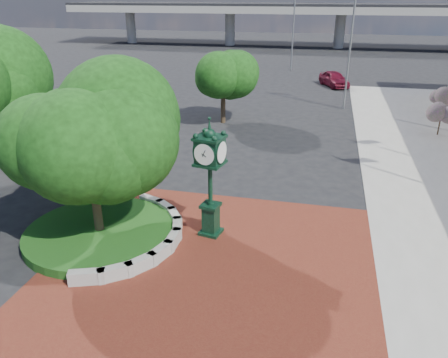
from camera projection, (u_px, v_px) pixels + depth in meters
The scene contains 13 objects.
ground at pixel (217, 252), 17.16m from camera, with size 200.00×200.00×0.00m, color black.
plaza at pixel (210, 266), 16.26m from camera, with size 12.00×12.00×0.04m, color maroon.
planter_wall at pixel (152, 238), 17.63m from camera, with size 2.96×6.77×0.54m.
grass_bed at pixel (100, 233), 18.13m from camera, with size 6.10×6.10×0.40m, color #184313.
overpass at pixel (311, 9), 77.21m from camera, with size 90.00×12.00×7.50m.
tree_planter at pixel (90, 153), 16.74m from camera, with size 5.20×5.20×6.33m.
tree_street at pixel (223, 81), 32.82m from camera, with size 4.40×4.40×5.45m.
post_clock at pixel (210, 174), 17.37m from camera, with size 1.19×1.19×5.00m.
parked_car at pixel (334, 79), 46.78m from camera, with size 1.90×4.73×1.61m, color maroon.
street_lamp_near at pixel (354, 40), 35.75m from camera, with size 2.21×0.36×9.83m.
street_lamp_far at pixel (296, 22), 54.12m from camera, with size 2.27×0.58×10.14m.
shrub_mid at pixel (442, 113), 30.49m from camera, with size 1.20×1.20×2.20m.
shrub_far at pixel (441, 99), 34.59m from camera, with size 1.20×1.20×2.20m.
Camera 1 is at (3.63, -14.17, 9.43)m, focal length 35.00 mm.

